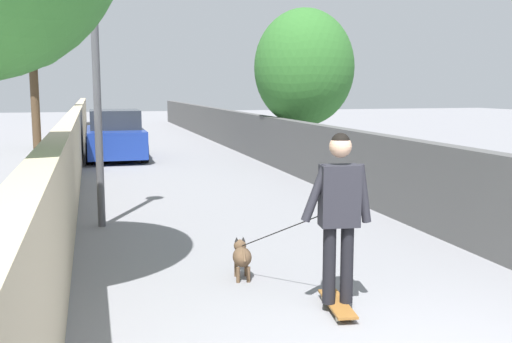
{
  "coord_description": "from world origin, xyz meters",
  "views": [
    {
      "loc": [
        -3.28,
        2.3,
        2.22
      ],
      "look_at": [
        4.92,
        -0.0,
        1.0
      ],
      "focal_mm": 41.11,
      "sensor_mm": 36.0,
      "label": 1
    }
  ],
  "objects": [
    {
      "name": "person_skateboarder",
      "position": [
        1.92,
        -0.01,
        1.08
      ],
      "size": [
        0.27,
        0.72,
        1.71
      ],
      "color": "black",
      "rests_on": "skateboard"
    },
    {
      "name": "dog",
      "position": [
        3.15,
        0.66,
        0.27
      ],
      "size": [
        1.52,
        0.82,
        1.06
      ],
      "color": "brown",
      "rests_on": "ground"
    },
    {
      "name": "ground_plane",
      "position": [
        14.0,
        0.0,
        0.0
      ],
      "size": [
        80.0,
        80.0,
        0.0
      ],
      "primitive_type": "plane",
      "color": "gray"
    },
    {
      "name": "lamp_post",
      "position": [
        6.3,
        2.2,
        3.04
      ],
      "size": [
        0.36,
        0.36,
        4.46
      ],
      "color": "#4C4C51",
      "rests_on": "ground"
    },
    {
      "name": "tree_right_far",
      "position": [
        13.0,
        -3.72,
        2.8
      ],
      "size": [
        2.91,
        2.91,
        4.5
      ],
      "color": "#473523",
      "rests_on": "ground"
    },
    {
      "name": "skateboard",
      "position": [
        1.92,
        -0.01,
        0.07
      ],
      "size": [
        0.82,
        0.31,
        0.08
      ],
      "color": "brown",
      "rests_on": "ground"
    },
    {
      "name": "tree_left_mid",
      "position": [
        19.0,
        4.21,
        3.83
      ],
      "size": [
        2.34,
        2.34,
        4.87
      ],
      "color": "#473523",
      "rests_on": "ground"
    },
    {
      "name": "fence_right",
      "position": [
        12.0,
        -2.75,
        0.69
      ],
      "size": [
        48.0,
        0.3,
        1.38
      ],
      "primitive_type": "cube",
      "color": "#4C4C4C",
      "rests_on": "ground"
    },
    {
      "name": "car_near",
      "position": [
        15.58,
        1.6,
        0.71
      ],
      "size": [
        3.82,
        1.8,
        1.54
      ],
      "color": "navy",
      "rests_on": "ground"
    },
    {
      "name": "wall_left",
      "position": [
        12.0,
        2.75,
        0.79
      ],
      "size": [
        48.0,
        0.3,
        1.58
      ],
      "primitive_type": "cube",
      "color": "tan",
      "rests_on": "ground"
    }
  ]
}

